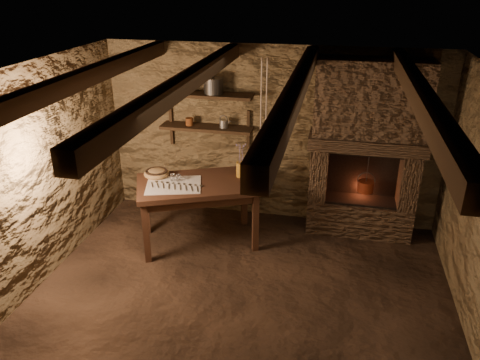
% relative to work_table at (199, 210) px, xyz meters
% --- Properties ---
extents(floor, '(4.50, 4.50, 0.00)m').
position_rel_work_table_xyz_m(floor, '(0.76, -1.07, -0.45)').
color(floor, black).
rests_on(floor, ground).
extents(back_wall, '(4.50, 0.04, 2.40)m').
position_rel_work_table_xyz_m(back_wall, '(0.76, 0.93, 0.75)').
color(back_wall, '#4F3C25').
rests_on(back_wall, floor).
extents(front_wall, '(4.50, 0.04, 2.40)m').
position_rel_work_table_xyz_m(front_wall, '(0.76, -3.07, 0.75)').
color(front_wall, '#4F3C25').
rests_on(front_wall, floor).
extents(left_wall, '(0.04, 4.00, 2.40)m').
position_rel_work_table_xyz_m(left_wall, '(-1.49, -1.07, 0.75)').
color(left_wall, '#4F3C25').
rests_on(left_wall, floor).
extents(ceiling, '(4.50, 4.00, 0.04)m').
position_rel_work_table_xyz_m(ceiling, '(0.76, -1.07, 1.95)').
color(ceiling, black).
rests_on(ceiling, back_wall).
extents(beam_far_left, '(0.14, 3.95, 0.16)m').
position_rel_work_table_xyz_m(beam_far_left, '(-0.74, -1.07, 1.86)').
color(beam_far_left, black).
rests_on(beam_far_left, ceiling).
extents(beam_mid_left, '(0.14, 3.95, 0.16)m').
position_rel_work_table_xyz_m(beam_mid_left, '(0.26, -1.07, 1.86)').
color(beam_mid_left, black).
rests_on(beam_mid_left, ceiling).
extents(beam_mid_right, '(0.14, 3.95, 0.16)m').
position_rel_work_table_xyz_m(beam_mid_right, '(1.26, -1.07, 1.86)').
color(beam_mid_right, black).
rests_on(beam_mid_right, ceiling).
extents(beam_far_right, '(0.14, 3.95, 0.16)m').
position_rel_work_table_xyz_m(beam_far_right, '(2.26, -1.07, 1.86)').
color(beam_far_right, black).
rests_on(beam_far_right, ceiling).
extents(shelf_lower, '(1.25, 0.30, 0.04)m').
position_rel_work_table_xyz_m(shelf_lower, '(-0.09, 0.77, 0.85)').
color(shelf_lower, black).
rests_on(shelf_lower, back_wall).
extents(shelf_upper, '(1.25, 0.30, 0.04)m').
position_rel_work_table_xyz_m(shelf_upper, '(-0.09, 0.77, 1.30)').
color(shelf_upper, black).
rests_on(shelf_upper, back_wall).
extents(hearth, '(1.43, 0.51, 2.30)m').
position_rel_work_table_xyz_m(hearth, '(2.01, 0.70, 0.77)').
color(hearth, '#39281C').
rests_on(hearth, floor).
extents(work_table, '(1.69, 1.35, 0.84)m').
position_rel_work_table_xyz_m(work_table, '(0.00, 0.00, 0.00)').
color(work_table, '#341D12').
rests_on(work_table, floor).
extents(linen_cloth, '(0.77, 0.69, 0.01)m').
position_rel_work_table_xyz_m(linen_cloth, '(-0.26, -0.15, 0.39)').
color(linen_cloth, beige).
rests_on(linen_cloth, work_table).
extents(pewter_cutlery_row, '(0.59, 0.35, 0.01)m').
position_rel_work_table_xyz_m(pewter_cutlery_row, '(-0.26, -0.17, 0.40)').
color(pewter_cutlery_row, gray).
rests_on(pewter_cutlery_row, linen_cloth).
extents(drinking_glasses, '(0.21, 0.06, 0.08)m').
position_rel_work_table_xyz_m(drinking_glasses, '(-0.23, -0.03, 0.44)').
color(drinking_glasses, silver).
rests_on(drinking_glasses, linen_cloth).
extents(stoneware_jug, '(0.15, 0.15, 0.45)m').
position_rel_work_table_xyz_m(stoneware_jug, '(0.49, 0.29, 0.58)').
color(stoneware_jug, '#AA7120').
rests_on(stoneware_jug, work_table).
extents(wooden_bowl, '(0.42, 0.42, 0.11)m').
position_rel_work_table_xyz_m(wooden_bowl, '(-0.56, 0.06, 0.43)').
color(wooden_bowl, olive).
rests_on(wooden_bowl, work_table).
extents(iron_stockpot, '(0.31, 0.31, 0.19)m').
position_rel_work_table_xyz_m(iron_stockpot, '(0.02, 0.77, 1.41)').
color(iron_stockpot, '#302D2B').
rests_on(iron_stockpot, shelf_upper).
extents(tin_pan, '(0.29, 0.15, 0.28)m').
position_rel_work_table_xyz_m(tin_pan, '(-0.33, 0.87, 1.46)').
color(tin_pan, '#A4A49E').
rests_on(tin_pan, shelf_upper).
extents(small_kettle, '(0.15, 0.12, 0.16)m').
position_rel_work_table_xyz_m(small_kettle, '(0.15, 0.77, 0.92)').
color(small_kettle, '#A4A49E').
rests_on(small_kettle, shelf_lower).
extents(rusty_tin, '(0.12, 0.12, 0.10)m').
position_rel_work_table_xyz_m(rusty_tin, '(-0.32, 0.77, 0.92)').
color(rusty_tin, '#602D13').
rests_on(rusty_tin, shelf_lower).
extents(red_pot, '(0.26, 0.26, 0.54)m').
position_rel_work_table_xyz_m(red_pot, '(2.06, 0.65, 0.25)').
color(red_pot, maroon).
rests_on(red_pot, hearth).
extents(hanging_ropes, '(0.08, 0.08, 1.20)m').
position_rel_work_table_xyz_m(hanging_ropes, '(0.81, -0.02, 1.35)').
color(hanging_ropes, tan).
rests_on(hanging_ropes, ceiling).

